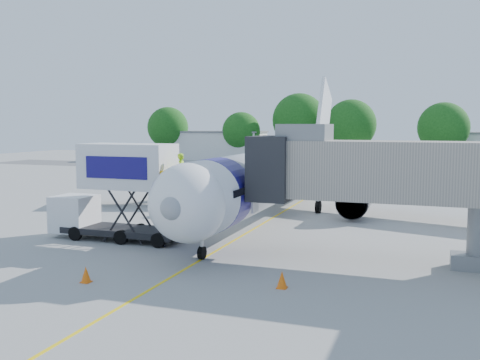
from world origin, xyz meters
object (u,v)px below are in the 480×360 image
(aircraft, at_px, (278,175))
(ground_tug, at_px, (246,286))
(catering_hiloader, at_px, (119,192))
(jet_bridge, at_px, (377,172))

(aircraft, bearing_deg, ground_tug, -77.50)
(catering_hiloader, bearing_deg, ground_tug, -37.93)
(aircraft, xyz_separation_m, catering_hiloader, (-6.26, -11.12, -0.18))
(catering_hiloader, distance_m, ground_tug, 13.52)
(aircraft, xyz_separation_m, jet_bridge, (7.99, -11.12, 1.39))
(jet_bridge, distance_m, ground_tug, 9.70)
(catering_hiloader, height_order, ground_tug, catering_hiloader)
(aircraft, height_order, jet_bridge, aircraft)
(jet_bridge, distance_m, catering_hiloader, 14.34)
(aircraft, distance_m, jet_bridge, 13.77)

